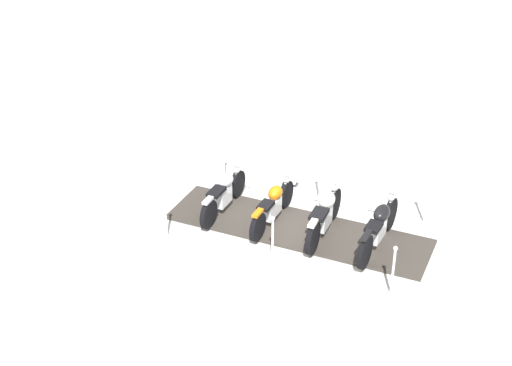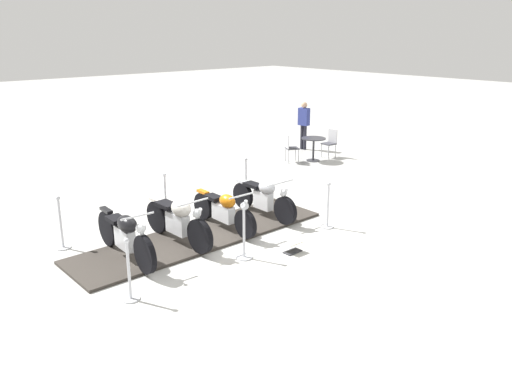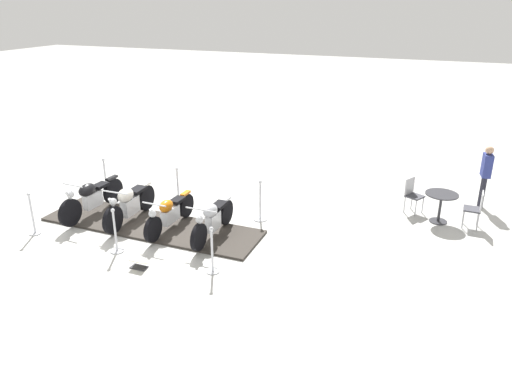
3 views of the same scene
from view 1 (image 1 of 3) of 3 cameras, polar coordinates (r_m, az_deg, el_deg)
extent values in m
plane|color=silver|center=(16.20, 3.18, -3.62)|extent=(80.00, 80.00, 0.00)
cube|color=#38332D|center=(16.19, 3.18, -3.53)|extent=(5.74, 1.55, 0.06)
cylinder|color=black|center=(16.22, 10.23, -2.33)|extent=(0.14, 0.72, 0.71)
cylinder|color=black|center=(14.91, 8.33, -5.24)|extent=(0.14, 0.72, 0.71)
cube|color=silver|center=(15.54, 9.33, -3.59)|extent=(0.21, 0.58, 0.40)
ellipsoid|color=black|center=(15.48, 9.60, -2.29)|extent=(0.34, 0.56, 0.32)
cube|color=black|center=(15.10, 9.00, -3.32)|extent=(0.31, 0.44, 0.08)
cube|color=black|center=(14.70, 8.43, -3.99)|extent=(0.14, 0.40, 0.06)
cylinder|color=silver|center=(15.98, 10.22, -1.57)|extent=(0.09, 0.36, 0.60)
cylinder|color=silver|center=(15.72, 10.22, -0.59)|extent=(0.63, 0.07, 0.04)
sphere|color=silver|center=(15.90, 10.27, -1.06)|extent=(0.18, 0.18, 0.18)
cylinder|color=black|center=(16.44, 6.00, -1.57)|extent=(0.14, 0.70, 0.69)
cylinder|color=black|center=(15.23, 4.36, -4.22)|extent=(0.14, 0.70, 0.69)
cube|color=silver|center=(15.80, 5.22, -2.66)|extent=(0.23, 0.58, 0.43)
ellipsoid|color=silver|center=(15.73, 5.44, -1.29)|extent=(0.36, 0.50, 0.34)
cube|color=black|center=(15.32, 4.84, -2.38)|extent=(0.32, 0.51, 0.08)
cube|color=silver|center=(15.02, 4.41, -3.02)|extent=(0.15, 0.39, 0.06)
cylinder|color=silver|center=(16.21, 5.95, -0.83)|extent=(0.08, 0.34, 0.59)
cylinder|color=silver|center=(15.96, 5.92, 0.12)|extent=(0.71, 0.06, 0.04)
sphere|color=silver|center=(16.14, 5.99, -0.34)|extent=(0.18, 0.18, 0.18)
cylinder|color=black|center=(16.79, 2.31, -0.85)|extent=(0.12, 0.62, 0.62)
cylinder|color=black|center=(15.60, 0.13, -3.38)|extent=(0.12, 0.62, 0.62)
cube|color=silver|center=(16.17, 1.26, -1.93)|extent=(0.20, 0.61, 0.37)
ellipsoid|color=#D16B0F|center=(16.13, 1.49, -0.75)|extent=(0.30, 0.44, 0.29)
cube|color=black|center=(15.75, 0.75, -1.72)|extent=(0.27, 0.42, 0.08)
cube|color=#D16B0F|center=(15.42, 0.13, -2.31)|extent=(0.13, 0.34, 0.06)
cylinder|color=silver|center=(16.61, 2.25, -0.15)|extent=(0.07, 0.25, 0.54)
cylinder|color=silver|center=(16.41, 2.19, 0.74)|extent=(0.64, 0.05, 0.04)
sphere|color=silver|center=(16.58, 2.31, 0.28)|extent=(0.18, 0.18, 0.18)
cylinder|color=black|center=(17.18, -1.42, -0.06)|extent=(0.11, 0.64, 0.64)
cylinder|color=black|center=(16.05, -3.65, -2.39)|extent=(0.11, 0.64, 0.64)
cube|color=silver|center=(16.58, -2.50, -1.00)|extent=(0.19, 0.50, 0.42)
ellipsoid|color=#B7BAC1|center=(16.51, -2.33, 0.21)|extent=(0.30, 0.47, 0.30)
cube|color=black|center=(16.16, -3.06, -0.67)|extent=(0.27, 0.48, 0.08)
cube|color=#B7BAC1|center=(15.87, -3.69, -1.32)|extent=(0.13, 0.35, 0.06)
cylinder|color=silver|center=(16.98, -1.55, 0.61)|extent=(0.07, 0.32, 0.54)
cylinder|color=silver|center=(16.75, -1.69, 1.48)|extent=(0.78, 0.04, 0.04)
sphere|color=silver|center=(16.93, -1.54, 1.03)|extent=(0.18, 0.18, 0.18)
cylinder|color=silver|center=(15.12, 1.26, -6.21)|extent=(0.33, 0.33, 0.03)
cylinder|color=silver|center=(14.82, 1.28, -4.54)|extent=(0.05, 0.05, 1.03)
sphere|color=silver|center=(14.52, 1.30, -2.73)|extent=(0.09, 0.09, 0.09)
cylinder|color=silver|center=(16.04, -6.82, -4.13)|extent=(0.35, 0.35, 0.03)
cylinder|color=silver|center=(15.77, -6.93, -2.58)|extent=(0.05, 0.05, 0.99)
sphere|color=silver|center=(15.50, -7.05, -0.91)|extent=(0.09, 0.09, 0.09)
cylinder|color=silver|center=(18.14, -2.43, 0.29)|extent=(0.29, 0.29, 0.03)
cylinder|color=silver|center=(17.91, -2.46, 1.66)|extent=(0.05, 0.05, 0.95)
sphere|color=silver|center=(17.68, -2.50, 3.13)|extent=(0.09, 0.09, 0.09)
cylinder|color=silver|center=(14.55, 10.25, -8.37)|extent=(0.30, 0.30, 0.03)
cylinder|color=silver|center=(14.24, 10.43, -6.73)|extent=(0.05, 0.05, 1.00)
sphere|color=silver|center=(13.94, 10.63, -4.93)|extent=(0.09, 0.09, 0.09)
cylinder|color=silver|center=(16.83, 12.69, -2.96)|extent=(0.30, 0.30, 0.03)
cylinder|color=silver|center=(16.57, 12.88, -1.49)|extent=(0.05, 0.05, 0.98)
sphere|color=silver|center=(16.32, 13.08, 0.10)|extent=(0.09, 0.09, 0.09)
cylinder|color=silver|center=(17.32, 4.84, -1.29)|extent=(0.33, 0.33, 0.03)
cylinder|color=silver|center=(17.08, 4.91, 0.15)|extent=(0.05, 0.05, 0.97)
sphere|color=silver|center=(16.83, 4.98, 1.69)|extent=(0.09, 0.09, 0.09)
cube|color=#333338|center=(17.94, 2.64, -0.06)|extent=(0.36, 0.20, 0.02)
cube|color=beige|center=(17.88, 2.65, 0.31)|extent=(0.33, 0.24, 0.14)
camera|label=2|loc=(21.72, 27.45, 13.98)|focal=36.17mm
camera|label=3|loc=(25.09, -3.27, 21.50)|focal=34.00mm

